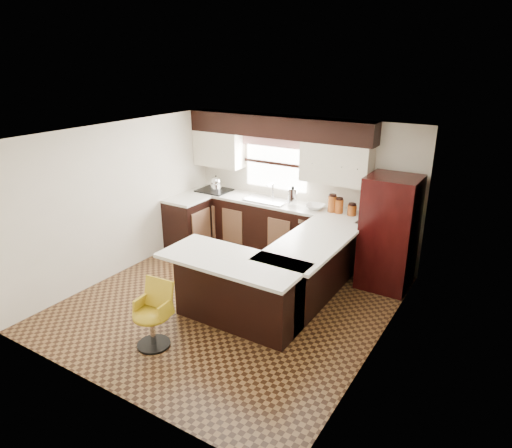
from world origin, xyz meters
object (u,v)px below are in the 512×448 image
Objects in this scene: peninsula_long at (307,272)px; peninsula_return at (238,291)px; refrigerator at (389,233)px; bar_chair at (151,316)px.

peninsula_long is 1.11m from peninsula_return.
bar_chair is (-1.92, -3.04, -0.45)m from refrigerator.
refrigerator is at bearing 56.76° from peninsula_return.
refrigerator is at bearing 53.23° from bar_chair.
peninsula_long is at bearing 61.70° from peninsula_return.
bar_chair is at bearing -120.13° from peninsula_return.
peninsula_long is 2.36× the size of bar_chair.
peninsula_long is 1.18× the size of peninsula_return.
bar_chair is at bearing -122.24° from refrigerator.
peninsula_return is at bearing -118.30° from peninsula_long.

